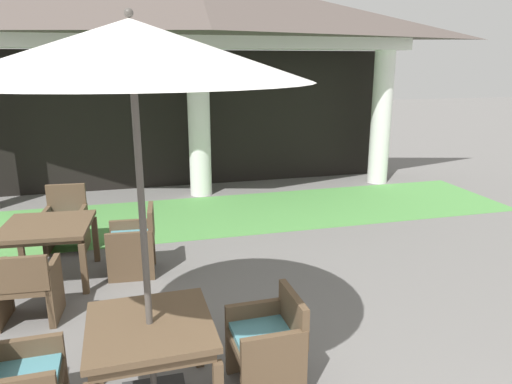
# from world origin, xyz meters

# --- Properties ---
(background_pavilion) EXTENTS (9.18, 2.51, 4.23)m
(background_pavilion) POSITION_xyz_m (0.00, 8.78, 3.26)
(background_pavilion) COLOR white
(background_pavilion) RESTS_ON ground
(lawn_strip) EXTENTS (10.98, 2.33, 0.01)m
(lawn_strip) POSITION_xyz_m (0.00, 7.26, 0.00)
(lawn_strip) COLOR #519347
(lawn_strip) RESTS_ON ground
(patio_table_near_foreground) EXTENTS (1.10, 1.10, 0.72)m
(patio_table_near_foreground) POSITION_xyz_m (-2.38, 5.24, 0.64)
(patio_table_near_foreground) COLOR brown
(patio_table_near_foreground) RESTS_ON ground
(patio_chair_near_foreground_north) EXTENTS (0.60, 0.55, 0.92)m
(patio_chair_near_foreground_north) POSITION_xyz_m (-2.30, 6.26, 0.41)
(patio_chair_near_foreground_north) COLOR brown
(patio_chair_near_foreground_north) RESTS_ON ground
(patio_chair_near_foreground_east) EXTENTS (0.61, 0.59, 0.88)m
(patio_chair_near_foreground_east) POSITION_xyz_m (-1.36, 5.16, 0.41)
(patio_chair_near_foreground_east) COLOR brown
(patio_chair_near_foreground_east) RESTS_ON ground
(patio_chair_near_foreground_south) EXTENTS (0.63, 0.55, 0.80)m
(patio_chair_near_foreground_south) POSITION_xyz_m (-2.46, 4.23, 0.39)
(patio_chair_near_foreground_south) COLOR brown
(patio_chair_near_foreground_south) RESTS_ON ground
(patio_table_mid_left) EXTENTS (0.95, 0.95, 0.75)m
(patio_table_mid_left) POSITION_xyz_m (-1.26, 2.58, 0.64)
(patio_table_mid_left) COLOR brown
(patio_table_mid_left) RESTS_ON ground
(patio_umbrella_mid_left) EXTENTS (2.37, 2.37, 2.96)m
(patio_umbrella_mid_left) POSITION_xyz_m (-1.26, 2.58, 2.67)
(patio_umbrella_mid_left) COLOR #2D2D2D
(patio_umbrella_mid_left) RESTS_ON ground
(patio_chair_mid_left_east) EXTENTS (0.56, 0.59, 0.82)m
(patio_chair_mid_left_east) POSITION_xyz_m (-0.33, 2.60, 0.40)
(patio_chair_mid_left_east) COLOR brown
(patio_chair_mid_left_east) RESTS_ON ground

